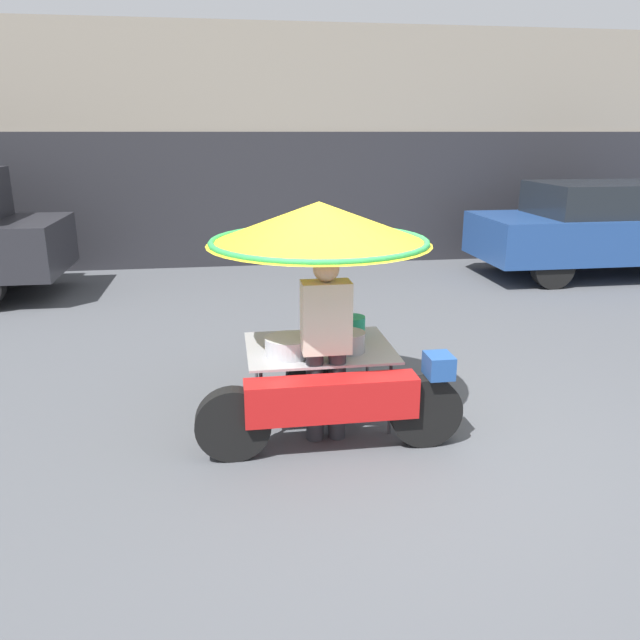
# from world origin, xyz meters

# --- Properties ---
(ground_plane) EXTENTS (36.00, 36.00, 0.00)m
(ground_plane) POSITION_xyz_m (0.00, 0.00, 0.00)
(ground_plane) COLOR #4C4F54
(shopfront_building) EXTENTS (28.00, 2.06, 4.21)m
(shopfront_building) POSITION_xyz_m (0.00, 8.30, 2.09)
(shopfront_building) COLOR gray
(shopfront_building) RESTS_ON ground
(vendor_motorcycle_cart) EXTENTS (2.08, 1.82, 1.87)m
(vendor_motorcycle_cart) POSITION_xyz_m (-0.49, 0.61, 1.44)
(vendor_motorcycle_cart) COLOR black
(vendor_motorcycle_cart) RESTS_ON ground
(vendor_person) EXTENTS (0.38, 0.22, 1.51)m
(vendor_person) POSITION_xyz_m (-0.50, 0.28, 0.84)
(vendor_person) COLOR #2D2D33
(vendor_person) RESTS_ON ground
(parked_car) EXTENTS (4.61, 1.81, 1.59)m
(parked_car) POSITION_xyz_m (5.25, 5.53, 0.82)
(parked_car) COLOR black
(parked_car) RESTS_ON ground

